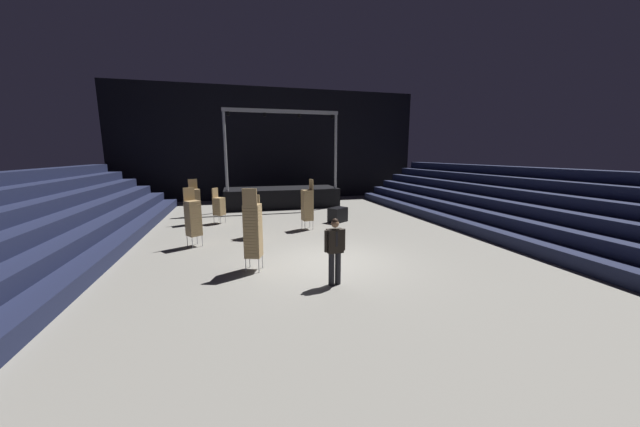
% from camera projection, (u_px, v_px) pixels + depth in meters
% --- Properties ---
extents(ground_plane, '(22.00, 30.00, 0.10)m').
position_uv_depth(ground_plane, '(331.00, 262.00, 10.22)').
color(ground_plane, gray).
extents(arena_end_wall, '(22.00, 0.30, 8.00)m').
position_uv_depth(arena_end_wall, '(273.00, 144.00, 23.75)').
color(arena_end_wall, black).
rests_on(arena_end_wall, ground_plane).
extents(bleacher_bank_left, '(4.50, 24.00, 2.70)m').
position_uv_depth(bleacher_bank_left, '(10.00, 228.00, 8.73)').
color(bleacher_bank_left, '#191E38').
rests_on(bleacher_bank_left, ground_plane).
extents(bleacher_bank_right, '(4.50, 24.00, 2.70)m').
position_uv_depth(bleacher_bank_right, '(531.00, 203.00, 13.10)').
color(bleacher_bank_right, '#191E38').
rests_on(bleacher_bank_right, ground_plane).
extents(stage_riser, '(7.03, 2.77, 5.83)m').
position_uv_depth(stage_riser, '(281.00, 196.00, 20.63)').
color(stage_riser, black).
rests_on(stage_riser, ground_plane).
extents(man_with_tie, '(0.57, 0.27, 1.74)m').
position_uv_depth(man_with_tie, '(335.00, 248.00, 8.16)').
color(man_with_tie, black).
rests_on(man_with_tie, ground_plane).
extents(chair_stack_front_left, '(0.61, 0.61, 1.71)m').
position_uv_depth(chair_stack_front_left, '(219.00, 206.00, 15.57)').
color(chair_stack_front_left, '#B2B5BA').
rests_on(chair_stack_front_left, ground_plane).
extents(chair_stack_front_right, '(0.61, 0.61, 2.14)m').
position_uv_depth(chair_stack_front_right, '(193.00, 217.00, 11.60)').
color(chair_stack_front_right, '#B2B5BA').
rests_on(chair_stack_front_right, ground_plane).
extents(chair_stack_mid_left, '(0.50, 0.50, 2.22)m').
position_uv_depth(chair_stack_mid_left, '(307.00, 205.00, 14.28)').
color(chair_stack_mid_left, '#B2B5BA').
rests_on(chair_stack_mid_left, ground_plane).
extents(chair_stack_mid_right, '(0.56, 0.56, 2.14)m').
position_uv_depth(chair_stack_mid_right, '(195.00, 202.00, 15.38)').
color(chair_stack_mid_right, '#B2B5BA').
rests_on(chair_stack_mid_right, ground_plane).
extents(chair_stack_mid_centre, '(0.56, 0.56, 2.39)m').
position_uv_depth(chair_stack_mid_centre, '(253.00, 230.00, 9.15)').
color(chair_stack_mid_centre, '#B2B5BA').
rests_on(chair_stack_mid_centre, ground_plane).
extents(chair_stack_rear_left, '(0.60, 0.60, 1.71)m').
position_uv_depth(chair_stack_rear_left, '(253.00, 216.00, 12.92)').
color(chair_stack_rear_left, '#B2B5BA').
rests_on(chair_stack_rear_left, ground_plane).
extents(equipment_road_case, '(1.08, 1.00, 0.71)m').
position_uv_depth(equipment_road_case, '(338.00, 215.00, 15.96)').
color(equipment_road_case, black).
rests_on(equipment_road_case, ground_plane).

